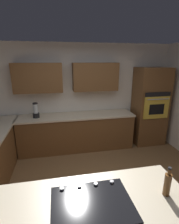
{
  "coord_description": "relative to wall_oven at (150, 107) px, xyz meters",
  "views": [
    {
      "loc": [
        0.56,
        2.26,
        2.2
      ],
      "look_at": [
        -0.15,
        -1.32,
        1.08
      ],
      "focal_mm": 27.39,
      "sensor_mm": 36.0,
      "label": 1
    }
  ],
  "objects": [
    {
      "name": "lower_cabinets_back",
      "position": [
        1.95,
        -0.0,
        -0.58
      ],
      "size": [
        2.8,
        0.6,
        0.86
      ],
      "primitive_type": "cube",
      "color": "brown",
      "rests_on": "ground"
    },
    {
      "name": "second_bottle",
      "position": [
        1.38,
        2.74,
        0.02
      ],
      "size": [
        0.07,
        0.07,
        0.32
      ],
      "color": "brown",
      "rests_on": "island_top"
    },
    {
      "name": "cooktop",
      "position": [
        2.14,
        2.71,
        -0.11
      ],
      "size": [
        0.76,
        0.56,
        0.03
      ],
      "color": "black",
      "rests_on": "island_top"
    },
    {
      "name": "wall_back",
      "position": [
        1.92,
        -0.33,
        0.41
      ],
      "size": [
        6.0,
        0.44,
        2.6
      ],
      "color": "white",
      "rests_on": "ground"
    },
    {
      "name": "ground_plane",
      "position": [
        1.85,
        1.72,
        -1.01
      ],
      "size": [
        14.0,
        14.0,
        0.0
      ],
      "primitive_type": "plane",
      "color": "brown"
    },
    {
      "name": "island_top",
      "position": [
        2.14,
        2.72,
        -0.13
      ],
      "size": [
        1.99,
        0.88,
        0.04
      ],
      "primitive_type": "cube",
      "color": "beige",
      "rests_on": "island_base"
    },
    {
      "name": "wall_oven",
      "position": [
        0.0,
        0.0,
        0.0
      ],
      "size": [
        0.8,
        0.66,
        2.02
      ],
      "color": "brown",
      "rests_on": "ground"
    },
    {
      "name": "blender",
      "position": [
        2.9,
        -0.01,
        0.04
      ],
      "size": [
        0.15,
        0.15,
        0.35
      ],
      "color": "black",
      "rests_on": "countertop_back"
    },
    {
      "name": "countertop_back",
      "position": [
        1.95,
        -0.0,
        -0.13
      ],
      "size": [
        2.84,
        0.64,
        0.04
      ],
      "primitive_type": "cube",
      "color": "beige",
      "rests_on": "lower_cabinets_back"
    }
  ]
}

